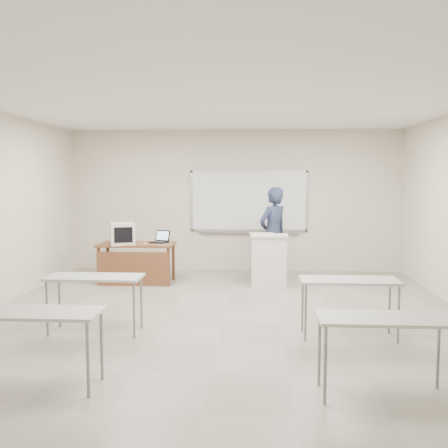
# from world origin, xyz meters

# --- Properties ---
(floor) EXTENTS (7.00, 8.00, 0.01)m
(floor) POSITION_xyz_m (0.00, 0.00, -0.01)
(floor) COLOR gray
(floor) RESTS_ON ground
(whiteboard) EXTENTS (2.48, 0.10, 1.31)m
(whiteboard) POSITION_xyz_m (0.30, 3.97, 1.48)
(whiteboard) COLOR white
(whiteboard) RESTS_ON floor
(student_desks) EXTENTS (4.40, 2.20, 0.73)m
(student_desks) POSITION_xyz_m (-0.00, -1.35, 0.67)
(student_desks) COLOR #AEADA9
(student_desks) RESTS_ON floor
(instructor_desk) EXTENTS (1.42, 0.71, 0.75)m
(instructor_desk) POSITION_xyz_m (-1.80, 2.49, 0.54)
(instructor_desk) COLOR brown
(instructor_desk) RESTS_ON floor
(podium) EXTENTS (0.68, 0.49, 0.94)m
(podium) POSITION_xyz_m (0.70, 2.50, 0.47)
(podium) COLOR white
(podium) RESTS_ON floor
(crt_monitor) EXTENTS (0.44, 0.48, 0.41)m
(crt_monitor) POSITION_xyz_m (-2.05, 2.48, 0.95)
(crt_monitor) COLOR beige
(crt_monitor) RESTS_ON instructor_desk
(laptop) EXTENTS (0.31, 0.29, 0.23)m
(laptop) POSITION_xyz_m (-1.40, 2.75, 0.81)
(laptop) COLOR black
(laptop) RESTS_ON instructor_desk
(mouse) EXTENTS (0.10, 0.08, 0.03)m
(mouse) POSITION_xyz_m (-1.60, 2.40, 0.77)
(mouse) COLOR #B4B8BC
(mouse) RESTS_ON instructor_desk
(keyboard) EXTENTS (0.45, 0.18, 0.02)m
(keyboard) POSITION_xyz_m (0.55, 2.58, 0.96)
(keyboard) COLOR beige
(keyboard) RESTS_ON podium
(presenter) EXTENTS (0.78, 0.77, 1.81)m
(presenter) POSITION_xyz_m (0.78, 2.99, 0.90)
(presenter) COLOR black
(presenter) RESTS_ON floor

